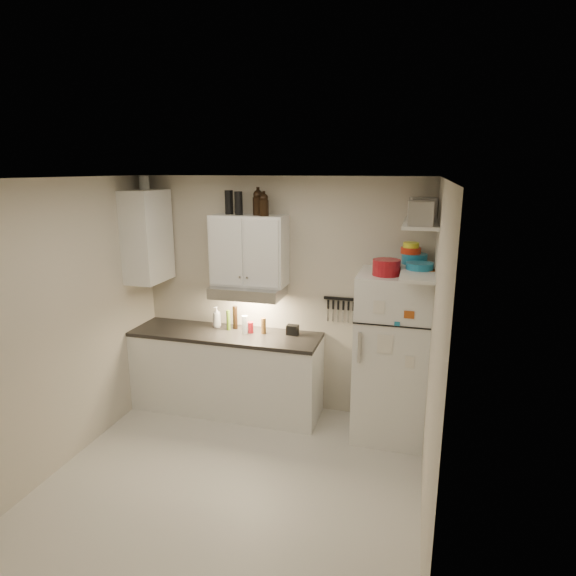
# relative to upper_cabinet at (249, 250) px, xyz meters

# --- Properties ---
(floor) EXTENTS (3.20, 3.00, 0.02)m
(floor) POSITION_rel_upper_cabinet_xyz_m (0.30, -1.33, -1.84)
(floor) COLOR beige
(floor) RESTS_ON ground
(ceiling) EXTENTS (3.20, 3.00, 0.02)m
(ceiling) POSITION_rel_upper_cabinet_xyz_m (0.30, -1.33, 0.78)
(ceiling) COLOR silver
(ceiling) RESTS_ON ground
(back_wall) EXTENTS (3.20, 0.02, 2.60)m
(back_wall) POSITION_rel_upper_cabinet_xyz_m (0.30, 0.18, -0.53)
(back_wall) COLOR beige
(back_wall) RESTS_ON ground
(left_wall) EXTENTS (0.02, 3.00, 2.60)m
(left_wall) POSITION_rel_upper_cabinet_xyz_m (-1.31, -1.33, -0.53)
(left_wall) COLOR beige
(left_wall) RESTS_ON ground
(right_wall) EXTENTS (0.02, 3.00, 2.60)m
(right_wall) POSITION_rel_upper_cabinet_xyz_m (1.91, -1.33, -0.53)
(right_wall) COLOR beige
(right_wall) RESTS_ON ground
(base_cabinet) EXTENTS (2.10, 0.60, 0.88)m
(base_cabinet) POSITION_rel_upper_cabinet_xyz_m (-0.25, -0.14, -1.39)
(base_cabinet) COLOR white
(base_cabinet) RESTS_ON floor
(countertop) EXTENTS (2.10, 0.62, 0.04)m
(countertop) POSITION_rel_upper_cabinet_xyz_m (-0.25, -0.14, -0.93)
(countertop) COLOR black
(countertop) RESTS_ON base_cabinet
(upper_cabinet) EXTENTS (0.80, 0.33, 0.75)m
(upper_cabinet) POSITION_rel_upper_cabinet_xyz_m (0.00, 0.00, 0.00)
(upper_cabinet) COLOR white
(upper_cabinet) RESTS_ON back_wall
(side_cabinet) EXTENTS (0.33, 0.55, 1.00)m
(side_cabinet) POSITION_rel_upper_cabinet_xyz_m (-1.14, -0.14, 0.12)
(side_cabinet) COLOR white
(side_cabinet) RESTS_ON left_wall
(range_hood) EXTENTS (0.76, 0.46, 0.12)m
(range_hood) POSITION_rel_upper_cabinet_xyz_m (0.00, -0.06, -0.44)
(range_hood) COLOR silver
(range_hood) RESTS_ON back_wall
(fridge) EXTENTS (0.70, 0.68, 1.70)m
(fridge) POSITION_rel_upper_cabinet_xyz_m (1.55, -0.18, -0.98)
(fridge) COLOR white
(fridge) RESTS_ON floor
(shelf_hi) EXTENTS (0.30, 0.95, 0.03)m
(shelf_hi) POSITION_rel_upper_cabinet_xyz_m (1.75, -0.31, 0.38)
(shelf_hi) COLOR white
(shelf_hi) RESTS_ON right_wall
(shelf_lo) EXTENTS (0.30, 0.95, 0.03)m
(shelf_lo) POSITION_rel_upper_cabinet_xyz_m (1.75, -0.31, -0.07)
(shelf_lo) COLOR white
(shelf_lo) RESTS_ON right_wall
(knife_strip) EXTENTS (0.42, 0.02, 0.03)m
(knife_strip) POSITION_rel_upper_cabinet_xyz_m (1.00, 0.15, -0.51)
(knife_strip) COLOR black
(knife_strip) RESTS_ON back_wall
(dutch_oven) EXTENTS (0.26, 0.26, 0.15)m
(dutch_oven) POSITION_rel_upper_cabinet_xyz_m (1.46, -0.29, -0.05)
(dutch_oven) COLOR maroon
(dutch_oven) RESTS_ON fridge
(book_stack) EXTENTS (0.26, 0.28, 0.08)m
(book_stack) POSITION_rel_upper_cabinet_xyz_m (1.81, -0.29, -0.09)
(book_stack) COLOR #AD4C15
(book_stack) RESTS_ON fridge
(spice_jar) EXTENTS (0.06, 0.06, 0.10)m
(spice_jar) POSITION_rel_upper_cabinet_xyz_m (1.57, -0.21, -0.08)
(spice_jar) COLOR silver
(spice_jar) RESTS_ON fridge
(stock_pot) EXTENTS (0.34, 0.34, 0.19)m
(stock_pot) POSITION_rel_upper_cabinet_xyz_m (1.76, 0.01, 0.49)
(stock_pot) COLOR silver
(stock_pot) RESTS_ON shelf_hi
(tin_a) EXTENTS (0.23, 0.22, 0.21)m
(tin_a) POSITION_rel_upper_cabinet_xyz_m (1.76, -0.38, 0.49)
(tin_a) COLOR #AAAAAD
(tin_a) RESTS_ON shelf_hi
(tin_b) EXTENTS (0.21, 0.21, 0.20)m
(tin_b) POSITION_rel_upper_cabinet_xyz_m (1.74, -0.66, 0.49)
(tin_b) COLOR #AAAAAD
(tin_b) RESTS_ON shelf_hi
(bowl_teal) EXTENTS (0.24, 0.24, 0.10)m
(bowl_teal) POSITION_rel_upper_cabinet_xyz_m (1.71, -0.03, -0.00)
(bowl_teal) COLOR teal
(bowl_teal) RESTS_ON shelf_lo
(bowl_orange) EXTENTS (0.19, 0.19, 0.06)m
(bowl_orange) POSITION_rel_upper_cabinet_xyz_m (1.67, -0.02, 0.08)
(bowl_orange) COLOR red
(bowl_orange) RESTS_ON bowl_teal
(bowl_yellow) EXTENTS (0.15, 0.15, 0.05)m
(bowl_yellow) POSITION_rel_upper_cabinet_xyz_m (1.67, -0.02, 0.13)
(bowl_yellow) COLOR yellow
(bowl_yellow) RESTS_ON bowl_orange
(plates) EXTENTS (0.27, 0.27, 0.06)m
(plates) POSITION_rel_upper_cabinet_xyz_m (1.76, -0.30, -0.02)
(plates) COLOR teal
(plates) RESTS_ON shelf_lo
(growler_a) EXTENTS (0.14, 0.14, 0.27)m
(growler_a) POSITION_rel_upper_cabinet_xyz_m (0.11, -0.01, 0.51)
(growler_a) COLOR black
(growler_a) RESTS_ON upper_cabinet
(growler_b) EXTENTS (0.10, 0.10, 0.23)m
(growler_b) POSITION_rel_upper_cabinet_xyz_m (0.19, -0.07, 0.49)
(growler_b) COLOR black
(growler_b) RESTS_ON upper_cabinet
(thermos_a) EXTENTS (0.09, 0.09, 0.24)m
(thermos_a) POSITION_rel_upper_cabinet_xyz_m (-0.09, -0.04, 0.50)
(thermos_a) COLOR black
(thermos_a) RESTS_ON upper_cabinet
(thermos_b) EXTENTS (0.11, 0.11, 0.25)m
(thermos_b) POSITION_rel_upper_cabinet_xyz_m (-0.22, 0.02, 0.50)
(thermos_b) COLOR black
(thermos_b) RESTS_ON upper_cabinet
(side_jar) EXTENTS (0.14, 0.14, 0.15)m
(side_jar) POSITION_rel_upper_cabinet_xyz_m (-1.18, -0.05, 0.70)
(side_jar) COLOR silver
(side_jar) RESTS_ON side_cabinet
(soap_bottle) EXTENTS (0.13, 0.13, 0.27)m
(soap_bottle) POSITION_rel_upper_cabinet_xyz_m (-0.41, 0.01, -0.77)
(soap_bottle) COLOR white
(soap_bottle) RESTS_ON countertop
(pepper_mill) EXTENTS (0.07, 0.07, 0.17)m
(pepper_mill) POSITION_rel_upper_cabinet_xyz_m (0.17, -0.05, -0.82)
(pepper_mill) COLOR brown
(pepper_mill) RESTS_ON countertop
(oil_bottle) EXTENTS (0.05, 0.05, 0.23)m
(oil_bottle) POSITION_rel_upper_cabinet_xyz_m (-0.25, -0.04, -0.79)
(oil_bottle) COLOR #496A1A
(oil_bottle) RESTS_ON countertop
(vinegar_bottle) EXTENTS (0.06, 0.06, 0.26)m
(vinegar_bottle) POSITION_rel_upper_cabinet_xyz_m (-0.19, 0.02, -0.77)
(vinegar_bottle) COLOR black
(vinegar_bottle) RESTS_ON countertop
(clear_bottle) EXTENTS (0.08, 0.08, 0.20)m
(clear_bottle) POSITION_rel_upper_cabinet_xyz_m (-0.03, -0.10, -0.81)
(clear_bottle) COLOR silver
(clear_bottle) RESTS_ON countertop
(red_jar) EXTENTS (0.07, 0.07, 0.12)m
(red_jar) POSITION_rel_upper_cabinet_xyz_m (0.02, -0.07, -0.84)
(red_jar) COLOR maroon
(red_jar) RESTS_ON countertop
(caddy) EXTENTS (0.13, 0.09, 0.11)m
(caddy) POSITION_rel_upper_cabinet_xyz_m (0.48, -0.00, -0.85)
(caddy) COLOR black
(caddy) RESTS_ON countertop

